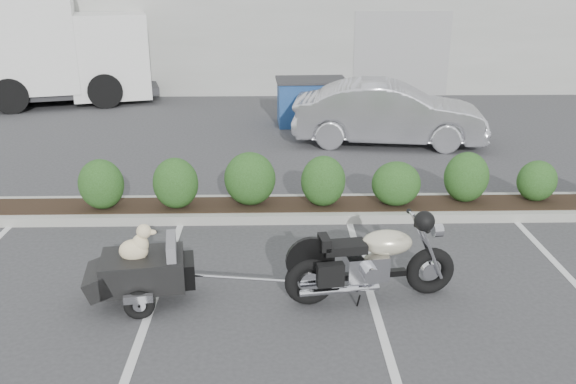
{
  "coord_description": "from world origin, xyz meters",
  "views": [
    {
      "loc": [
        0.01,
        -7.21,
        3.87
      ],
      "look_at": [
        0.2,
        1.19,
        0.75
      ],
      "focal_mm": 38.0,
      "sensor_mm": 36.0,
      "label": 1
    }
  ],
  "objects_px": {
    "motorcycle": "(372,263)",
    "sedan": "(389,113)",
    "delivery_truck": "(16,46)",
    "pet_trailer": "(142,269)",
    "dumpster": "(311,101)"
  },
  "relations": [
    {
      "from": "motorcycle",
      "to": "sedan",
      "type": "bearing_deg",
      "value": 69.78
    },
    {
      "from": "sedan",
      "to": "delivery_truck",
      "type": "height_order",
      "value": "delivery_truck"
    },
    {
      "from": "motorcycle",
      "to": "pet_trailer",
      "type": "relative_size",
      "value": 1.24
    },
    {
      "from": "motorcycle",
      "to": "dumpster",
      "type": "xyz_separation_m",
      "value": [
        -0.22,
        8.96,
        0.1
      ]
    },
    {
      "from": "pet_trailer",
      "to": "dumpster",
      "type": "bearing_deg",
      "value": 65.44
    },
    {
      "from": "pet_trailer",
      "to": "delivery_truck",
      "type": "bearing_deg",
      "value": 108.25
    },
    {
      "from": "dumpster",
      "to": "delivery_truck",
      "type": "relative_size",
      "value": 0.23
    },
    {
      "from": "pet_trailer",
      "to": "delivery_truck",
      "type": "xyz_separation_m",
      "value": [
        -5.84,
        11.57,
        1.26
      ]
    },
    {
      "from": "dumpster",
      "to": "delivery_truck",
      "type": "xyz_separation_m",
      "value": [
        -8.41,
        2.63,
        1.1
      ]
    },
    {
      "from": "pet_trailer",
      "to": "dumpster",
      "type": "xyz_separation_m",
      "value": [
        2.57,
        8.95,
        0.16
      ]
    },
    {
      "from": "delivery_truck",
      "to": "dumpster",
      "type": "bearing_deg",
      "value": -32.16
    },
    {
      "from": "sedan",
      "to": "dumpster",
      "type": "relative_size",
      "value": 2.37
    },
    {
      "from": "dumpster",
      "to": "delivery_truck",
      "type": "bearing_deg",
      "value": 160.19
    },
    {
      "from": "motorcycle",
      "to": "dumpster",
      "type": "height_order",
      "value": "motorcycle"
    },
    {
      "from": "delivery_truck",
      "to": "motorcycle",
      "type": "bearing_deg",
      "value": -68.16
    }
  ]
}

